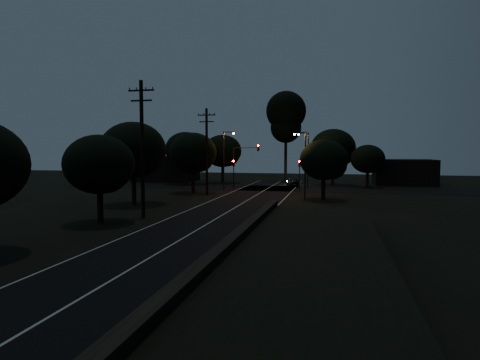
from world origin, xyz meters
The scene contains 23 objects.
ground centered at (0.00, 0.00, 0.00)m, with size 160.00×160.00×0.00m, color black.
road_surface centered at (0.00, 31.12, 0.01)m, with size 60.00×70.00×0.03m.
retaining_wall centered at (7.74, 3.00, 0.62)m, with size 6.93×26.00×1.60m.
utility_pole_mid centered at (-6.00, 15.00, 5.74)m, with size 2.20×0.30×11.00m.
utility_pole_far centered at (-6.00, 32.00, 5.48)m, with size 2.20×0.30×10.50m.
tree_left_b centered at (-7.82, 11.89, 4.29)m, with size 5.21×5.21×6.62m.
tree_left_c centered at (-10.27, 21.87, 5.36)m, with size 6.56×6.56×8.29m.
tree_left_d centered at (-8.28, 33.88, 5.00)m, with size 6.08×6.08×7.71m.
tree_far_nw centered at (-8.78, 49.87, 5.21)m, with size 6.35×6.35×8.04m.
tree_far_w centered at (-13.77, 45.87, 5.45)m, with size 6.58×6.58×8.38m.
tree_far_ne centered at (9.25, 49.86, 5.69)m, with size 6.95×6.95×8.79m.
tree_far_e centered at (14.17, 46.90, 4.06)m, with size 4.94×4.94×6.27m.
tree_right_a centered at (8.18, 29.89, 4.30)m, with size 5.21×5.21×6.63m.
tall_pine centered at (1.00, 55.00, 11.27)m, with size 6.88×6.88×15.63m.
building_left centered at (-20.00, 52.00, 2.20)m, with size 10.00×8.00×4.40m, color black.
building_right centered at (20.00, 53.00, 2.00)m, with size 9.00×7.00×4.00m, color black.
signal_left centered at (-4.60, 39.99, 2.84)m, with size 0.28×0.35×4.10m.
signal_right centered at (4.60, 39.99, 2.84)m, with size 0.28×0.35×4.10m.
signal_mast centered at (-2.91, 39.99, 4.34)m, with size 3.70×0.35×6.25m.
streetlight_a centered at (-5.31, 38.00, 4.64)m, with size 1.66×0.26×8.00m.
streetlight_b centered at (5.31, 44.00, 4.64)m, with size 1.66×0.26×8.00m.
streetlight_c centered at (5.83, 30.00, 4.35)m, with size 1.46×0.26×7.50m.
car centered at (3.20, 46.00, 0.64)m, with size 1.52×3.78×1.29m, color black.
Camera 1 is at (8.91, -14.67, 5.44)m, focal length 30.00 mm.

